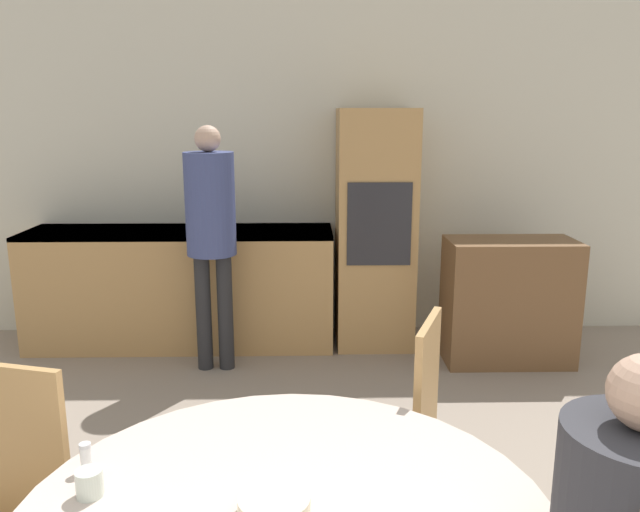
% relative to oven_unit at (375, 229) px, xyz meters
% --- Properties ---
extents(wall_back, '(6.18, 0.05, 2.60)m').
position_rel_oven_unit_xyz_m(wall_back, '(-0.40, 0.34, 0.40)').
color(wall_back, beige).
rests_on(wall_back, ground_plane).
extents(kitchen_counter, '(2.32, 0.60, 0.90)m').
position_rel_oven_unit_xyz_m(kitchen_counter, '(-1.49, -0.01, -0.44)').
color(kitchen_counter, tan).
rests_on(kitchen_counter, ground_plane).
extents(oven_unit, '(0.58, 0.59, 1.80)m').
position_rel_oven_unit_xyz_m(oven_unit, '(0.00, 0.00, 0.00)').
color(oven_unit, tan).
rests_on(oven_unit, ground_plane).
extents(sideboard, '(0.90, 0.45, 0.90)m').
position_rel_oven_unit_xyz_m(sideboard, '(0.93, -0.42, -0.45)').
color(sideboard, brown).
rests_on(sideboard, ground_plane).
extents(chair_far_left, '(0.49, 0.49, 0.99)m').
position_rel_oven_unit_xyz_m(chair_far_left, '(-1.49, -2.90, -0.35)').
color(chair_far_left, tan).
rests_on(chair_far_left, ground_plane).
extents(chair_far_right, '(0.52, 0.52, 0.99)m').
position_rel_oven_unit_xyz_m(chair_far_right, '(-0.13, -2.38, -0.35)').
color(chair_far_right, tan).
rests_on(chair_far_right, ground_plane).
extents(person_standing, '(0.33, 0.33, 1.69)m').
position_rel_oven_unit_xyz_m(person_standing, '(-1.16, -0.51, 0.15)').
color(person_standing, '#262628').
rests_on(person_standing, ground_plane).
extents(cup, '(0.07, 0.07, 0.08)m').
position_rel_oven_unit_xyz_m(cup, '(-1.11, -3.15, -0.11)').
color(cup, silver).
rests_on(cup, dining_table).
extents(bowl_near, '(0.19, 0.19, 0.05)m').
position_rel_oven_unit_xyz_m(bowl_near, '(-0.60, -3.25, -0.12)').
color(bowl_near, beige).
rests_on(bowl_near, dining_table).
extents(salt_shaker, '(0.03, 0.03, 0.09)m').
position_rel_oven_unit_xyz_m(salt_shaker, '(-1.16, -3.03, -0.11)').
color(salt_shaker, white).
rests_on(salt_shaker, dining_table).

